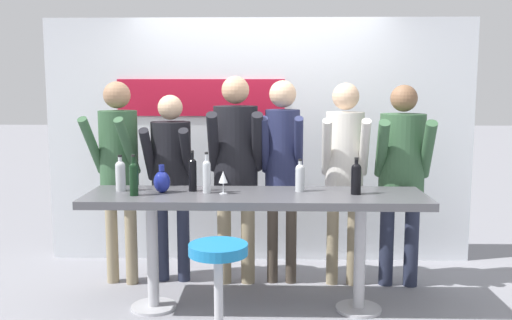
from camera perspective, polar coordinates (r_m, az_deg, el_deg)
The scene contains 18 objects.
ground_plane at distance 4.68m, azimuth -0.03°, elevation -14.68°, with size 40.00×40.00×0.00m, color gray.
back_wall at distance 5.70m, azimuth 0.25°, elevation 1.95°, with size 4.23×0.12×2.41m.
tasting_table at distance 4.44m, azimuth -0.03°, elevation -4.95°, with size 2.63×0.68×0.93m.
bar_stool at distance 3.74m, azimuth -3.77°, elevation -12.18°, with size 0.40×0.40×0.77m.
person_far_left at distance 5.11m, azimuth -13.60°, elevation 0.14°, with size 0.46×0.59×1.80m.
person_left at distance 5.10m, azimuth -8.48°, elevation -0.71°, with size 0.42×0.53×1.68m.
person_center_left at distance 4.98m, azimuth -2.05°, elevation 0.33°, with size 0.47×0.58×1.84m.
person_center at distance 4.99m, azimuth 2.65°, elevation 0.39°, with size 0.38×0.53×1.81m.
person_center_right at distance 5.00m, azimuth 8.84°, elevation 0.02°, with size 0.43×0.56×1.79m.
person_right at distance 5.08m, azimuth 14.38°, elevation -0.35°, with size 0.50×0.60×1.77m.
wine_bottle_0 at distance 4.50m, azimuth 4.42°, elevation -1.64°, with size 0.07×0.07×0.26m.
wine_bottle_1 at distance 4.63m, azimuth -13.41°, elevation -1.39°, with size 0.08×0.08×0.29m.
wine_bottle_2 at distance 4.44m, azimuth 9.98°, elevation -1.70°, with size 0.08×0.08×0.29m.
wine_bottle_3 at distance 4.42m, azimuth -12.13°, elevation -1.69°, with size 0.07×0.07×0.31m.
wine_bottle_4 at distance 4.52m, azimuth -6.36°, elevation -1.30°, with size 0.06×0.06×0.32m.
wine_bottle_5 at distance 4.43m, azimuth -4.96°, elevation -1.48°, with size 0.06×0.06×0.32m.
wine_glass_0 at distance 4.39m, azimuth -3.31°, elevation -1.80°, with size 0.07×0.07×0.18m.
decorative_vase at distance 4.50m, azimuth -9.39°, elevation -2.13°, with size 0.13×0.13×0.22m.
Camera 1 is at (0.11, -4.33, 1.78)m, focal length 40.00 mm.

